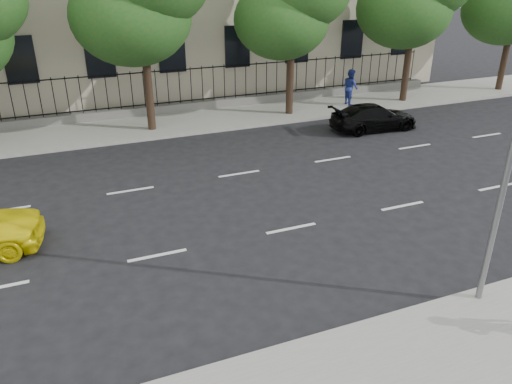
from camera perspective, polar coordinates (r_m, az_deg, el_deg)
ground at (r=13.02m, az=8.86°, el=-9.13°), size 120.00×120.00×0.00m
near_sidewalk at (r=10.56m, az=20.46°, el=-19.74°), size 60.00×4.00×0.15m
far_sidewalk at (r=24.91m, az=-7.57°, el=8.05°), size 60.00×4.00×0.15m
lane_markings at (r=16.70m, az=0.70°, el=-0.68°), size 49.60×4.62×0.01m
iron_fence at (r=26.34m, az=-8.62°, el=10.22°), size 30.00×0.50×2.20m
street_light at (r=11.30m, az=26.63°, el=11.75°), size 0.25×3.32×8.05m
black_sedan at (r=24.08m, az=13.32°, el=8.33°), size 4.24×1.89×1.21m
pedestrian_far at (r=27.66m, az=10.75°, el=11.71°), size 0.73×0.93×1.88m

